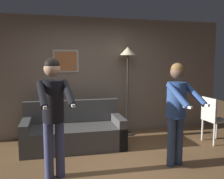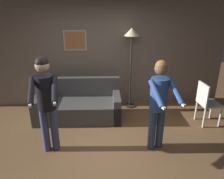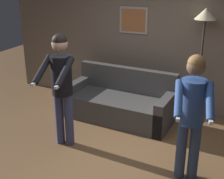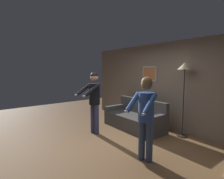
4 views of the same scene
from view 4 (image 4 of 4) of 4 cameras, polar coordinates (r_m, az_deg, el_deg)
name	(u,v)px [view 4 (image 4 of 4)]	position (r m, az deg, el deg)	size (l,w,h in m)	color
ground_plane	(110,145)	(4.33, -0.52, -17.70)	(12.00, 12.00, 0.00)	brown
back_wall_assembly	(164,85)	(5.58, 16.74, 1.29)	(6.40, 0.09, 2.60)	gray
couch	(135,119)	(5.44, 7.39, -9.60)	(1.94, 0.93, 0.87)	#4B4A48
torchiere_lamp	(184,74)	(4.91, 22.57, 4.64)	(0.36, 0.36, 1.96)	#332D28
person_standing_left	(94,97)	(4.83, -5.92, -2.35)	(0.49, 0.69, 1.71)	#3F4774
person_standing_right	(146,111)	(3.40, 10.96, -7.00)	(0.52, 0.66, 1.64)	#3A4D75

